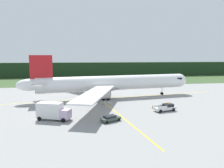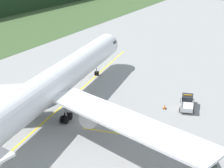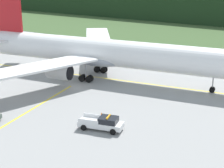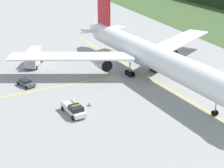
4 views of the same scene
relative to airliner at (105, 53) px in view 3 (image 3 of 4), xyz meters
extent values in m
plane|color=gray|center=(-1.85, -7.20, -4.82)|extent=(320.00, 320.00, 0.00)
cube|color=#39532C|center=(-1.85, 52.62, -4.80)|extent=(320.00, 47.51, 0.04)
cube|color=#1C331B|center=(-1.85, 73.20, -0.03)|extent=(288.00, 7.57, 9.57)
cube|color=yellow|center=(0.98, 0.14, -4.81)|extent=(76.40, 11.31, 0.01)
cube|color=yellow|center=(-0.37, -23.31, -4.81)|extent=(5.04, 32.91, 0.01)
cylinder|color=white|center=(0.98, 0.14, 0.13)|extent=(48.41, 11.64, 4.80)
ellipsoid|color=#A5ABB7|center=(-1.41, -0.20, -1.19)|extent=(12.19, 6.64, 2.64)
cube|color=white|center=(-9.90, 12.62, -0.47)|extent=(19.21, 24.20, 0.35)
cylinder|color=#AFAFAF|center=(-5.82, 7.61, -1.83)|extent=(4.34, 3.17, 2.63)
cylinder|color=black|center=(-3.79, 7.91, -1.83)|extent=(0.46, 2.41, 2.42)
cube|color=white|center=(-5.93, -14.90, -0.47)|extent=(13.30, 26.20, 0.35)
cylinder|color=#AFAFAF|center=(-3.43, -8.95, -1.83)|extent=(4.34, 3.17, 2.63)
cylinder|color=black|center=(-1.40, -8.65, -1.83)|extent=(0.46, 2.41, 2.42)
cube|color=#B4181D|center=(-20.97, -3.02, 5.12)|extent=(6.46, 1.36, 8.05)
cube|color=white|center=(-21.93, 0.15, 0.97)|extent=(5.53, 6.91, 0.28)
cylinder|color=gray|center=(19.11, 2.76, -3.09)|extent=(0.20, 0.20, 2.55)
cylinder|color=black|center=(19.07, 3.01, -4.37)|extent=(0.92, 0.35, 0.90)
cylinder|color=black|center=(19.15, 2.50, -4.37)|extent=(0.92, 0.35, 0.90)
cylinder|color=gray|center=(-2.85, 2.74, -2.94)|extent=(0.28, 0.28, 2.55)
cylinder|color=black|center=(-2.10, 2.50, -4.22)|extent=(1.23, 0.47, 1.20)
cylinder|color=black|center=(-2.20, 3.19, -4.22)|extent=(1.23, 0.47, 1.20)
cylinder|color=black|center=(-3.49, 2.30, -4.22)|extent=(1.23, 0.47, 1.20)
cylinder|color=black|center=(-3.59, 2.99, -4.22)|extent=(1.23, 0.47, 1.20)
cylinder|color=gray|center=(-1.95, -3.44, -2.94)|extent=(0.28, 0.28, 2.55)
cylinder|color=black|center=(-1.31, -2.99, -4.22)|extent=(1.23, 0.47, 1.20)
cylinder|color=black|center=(-1.21, -3.68, -4.22)|extent=(1.23, 0.47, 1.20)
cylinder|color=black|center=(-2.70, -3.19, -4.22)|extent=(1.23, 0.47, 1.20)
cylinder|color=black|center=(-2.60, -3.88, -4.22)|extent=(1.23, 0.47, 1.20)
cube|color=white|center=(11.09, -18.57, -4.09)|extent=(6.02, 3.23, 0.70)
cube|color=black|center=(12.09, -18.34, -3.39)|extent=(2.64, 2.30, 0.70)
cube|color=white|center=(9.54, -17.97, -3.51)|extent=(2.69, 0.72, 0.45)
cube|color=white|center=(9.96, -19.80, -3.51)|extent=(2.69, 0.72, 0.45)
cube|color=orange|center=(12.09, -18.34, -2.96)|extent=(0.51, 1.40, 0.16)
cylinder|color=black|center=(12.75, -17.14, -4.44)|extent=(0.79, 0.41, 0.76)
cylinder|color=black|center=(13.21, -19.12, -4.44)|extent=(0.79, 0.41, 0.76)
cylinder|color=black|center=(8.96, -18.03, -4.44)|extent=(0.79, 0.41, 0.76)
cylinder|color=black|center=(9.42, -20.00, -4.44)|extent=(0.79, 0.41, 0.76)
cube|color=black|center=(9.11, -15.39, -4.80)|extent=(0.60, 0.60, 0.03)
cone|color=orange|center=(9.11, -15.39, -4.43)|extent=(0.46, 0.46, 0.72)
camera|label=1|loc=(-9.83, -66.49, 8.76)|focal=33.23mm
camera|label=2|loc=(-42.61, -31.19, 19.33)|focal=56.98mm
camera|label=3|loc=(33.79, -53.06, 15.01)|focal=57.06mm
camera|label=4|loc=(57.06, -27.86, 19.37)|focal=51.50mm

